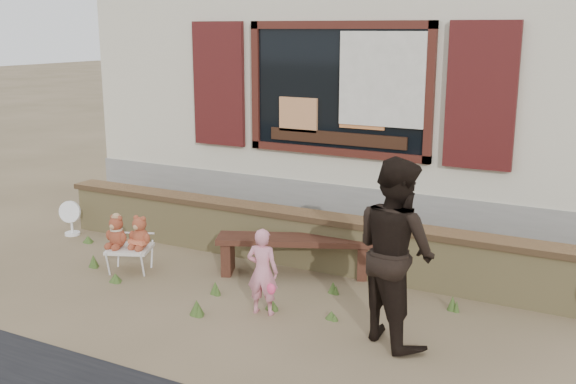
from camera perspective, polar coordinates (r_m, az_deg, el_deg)
The scene contains 11 objects.
ground at distance 7.44m, azimuth -2.18°, elevation -8.48°, with size 80.00×80.00×0.00m, color brown.
shopfront at distance 11.04m, azimuth 9.61°, elevation 9.31°, with size 8.04×5.13×4.00m.
brick_wall at distance 8.16m, azimuth 1.32°, elevation -3.91°, with size 7.10×0.36×0.67m.
bench at distance 7.83m, azimuth 0.55°, elevation -4.71°, with size 1.80×1.05×0.46m.
folding_chair at distance 8.17m, azimuth -13.25°, elevation -4.76°, with size 0.62×0.59×0.30m.
teddy_bear_left at distance 8.15m, azimuth -14.28°, elevation -3.20°, with size 0.29×0.25×0.40m, color brown, non-canonical shape.
teddy_bear_right at distance 8.06m, azimuth -12.39°, elevation -3.28°, with size 0.29×0.25×0.40m, color brown, non-canonical shape.
child at distance 6.76m, azimuth -2.17°, elevation -6.75°, with size 0.33×0.21×0.89m, color pink.
adult at distance 6.15m, azimuth 9.09°, elevation -4.95°, with size 0.84×0.65×1.72m, color black.
fan_left at distance 9.82m, azimuth -17.87°, elevation -2.09°, with size 0.32×0.21×0.50m.
grass_tufts at distance 7.45m, azimuth -4.02°, elevation -7.97°, with size 5.05×1.45×0.16m.
Camera 1 is at (3.47, -5.96, 2.81)m, focal length 42.00 mm.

